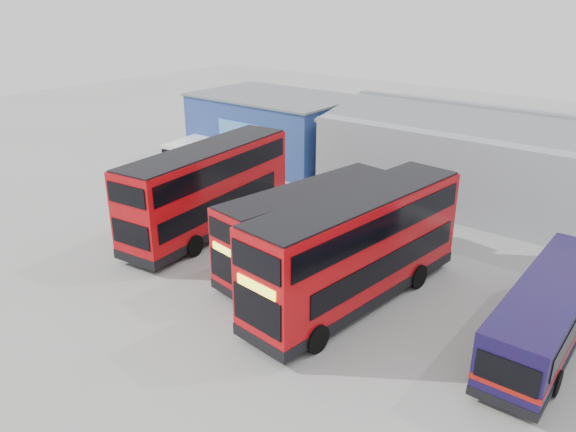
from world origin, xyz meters
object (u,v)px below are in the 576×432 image
Objects in this scene: office_block at (274,127)px; panel_van at (191,151)px; double_decker_left at (208,191)px; double_decker_right at (357,250)px; single_decker_blue at (548,314)px; double_decker_centre at (308,229)px.

panel_van is at bearing -124.44° from office_block.
double_decker_left is 2.41× the size of panel_van.
double_decker_right is at bearing -32.02° from panel_van.
single_decker_blue is at bearing -22.93° from panel_van.
panel_van is (-10.41, 8.13, -1.29)m from double_decker_left.
double_decker_left reaches higher than panel_van.
single_decker_blue is at bearing -28.44° from office_block.
double_decker_right is 1.18× the size of single_decker_blue.
double_decker_centre reaches higher than single_decker_blue.
double_decker_right is at bearing -10.25° from double_decker_centre.
office_block is at bearing 143.39° from double_decker_centre.
double_decker_right reaches higher than panel_van.
double_decker_right is 2.42× the size of panel_van.
double_decker_centre is at bearing 172.21° from double_decker_left.
office_block reaches higher than double_decker_right.
office_block is 1.04× the size of double_decker_left.
single_decker_blue is 2.05× the size of panel_van.
double_decker_right reaches higher than double_decker_left.
single_decker_blue is (24.61, -13.33, -1.23)m from office_block.
office_block is at bearing 144.80° from double_decker_right.
single_decker_blue is at bearing 18.88° from double_decker_right.
double_decker_right reaches higher than double_decker_centre.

